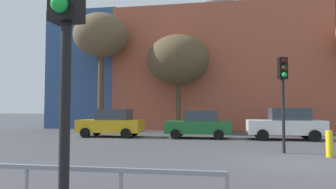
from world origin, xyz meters
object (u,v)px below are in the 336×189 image
(parked_car_1, at_px, (199,124))
(traffic_light_island, at_px, (283,82))
(bare_tree_2, at_px, (178,60))
(traffic_light_near_left, at_px, (65,28))
(parked_car_2, at_px, (286,124))
(parked_car_0, at_px, (112,123))
(bollard_yellow_0, at_px, (329,144))
(bare_tree_1, at_px, (101,37))

(parked_car_1, distance_m, traffic_light_island, 7.20)
(parked_car_1, height_order, bare_tree_2, bare_tree_2)
(traffic_light_near_left, bearing_deg, parked_car_2, 164.11)
(parked_car_0, xyz_separation_m, parked_car_1, (5.64, 0.00, -0.04))
(bollard_yellow_0, bearing_deg, bare_tree_2, 122.85)
(parked_car_1, distance_m, parked_car_2, 5.09)
(parked_car_0, height_order, bare_tree_2, bare_tree_2)
(bollard_yellow_0, bearing_deg, parked_car_2, 92.06)
(parked_car_0, relative_size, traffic_light_near_left, 1.11)
(parked_car_2, height_order, bollard_yellow_0, parked_car_2)
(bare_tree_2, bearing_deg, traffic_light_island, -61.09)
(parked_car_2, height_order, traffic_light_near_left, traffic_light_near_left)
(parked_car_0, bearing_deg, traffic_light_near_left, 108.57)
(parked_car_2, xyz_separation_m, bare_tree_1, (-13.42, 4.68, 6.86))
(parked_car_0, distance_m, traffic_light_near_left, 16.48)
(traffic_light_near_left, bearing_deg, parked_car_1, -177.90)
(traffic_light_island, relative_size, bollard_yellow_0, 3.98)
(traffic_light_island, bearing_deg, bollard_yellow_0, 49.04)
(traffic_light_island, distance_m, bollard_yellow_0, 2.90)
(parked_car_1, height_order, traffic_light_near_left, traffic_light_near_left)
(parked_car_1, bearing_deg, parked_car_0, 0.00)
(bollard_yellow_0, bearing_deg, bare_tree_1, 140.78)
(bare_tree_2, bearing_deg, parked_car_2, -34.26)
(parked_car_0, relative_size, parked_car_1, 1.04)
(parked_car_1, height_order, traffic_light_island, traffic_light_island)
(bollard_yellow_0, bearing_deg, parked_car_0, 149.48)
(traffic_light_near_left, height_order, traffic_light_island, traffic_light_island)
(parked_car_2, bearing_deg, bare_tree_1, -19.23)
(bare_tree_2, bearing_deg, bollard_yellow_0, -57.15)
(traffic_light_near_left, xyz_separation_m, bare_tree_1, (-7.91, 20.20, 5.06))
(parked_car_0, bearing_deg, bare_tree_2, -127.60)
(parked_car_0, distance_m, parked_car_1, 5.64)
(traffic_light_near_left, height_order, bare_tree_1, bare_tree_1)
(parked_car_2, bearing_deg, traffic_light_island, 77.89)
(bollard_yellow_0, bearing_deg, traffic_light_island, 153.18)
(traffic_light_island, bearing_deg, bare_tree_2, -165.23)
(parked_car_2, height_order, bare_tree_1, bare_tree_1)
(bare_tree_1, relative_size, bollard_yellow_0, 9.84)
(parked_car_0, bearing_deg, traffic_light_island, 148.93)
(bare_tree_1, height_order, bollard_yellow_0, bare_tree_1)
(parked_car_0, height_order, traffic_light_near_left, traffic_light_near_left)
(parked_car_1, xyz_separation_m, parked_car_2, (5.09, -0.00, 0.07))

